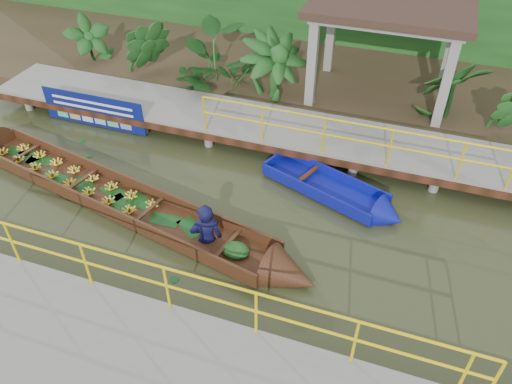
% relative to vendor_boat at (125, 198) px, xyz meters
% --- Properties ---
extents(ground, '(80.00, 80.00, 0.00)m').
position_rel_vendor_boat_xyz_m(ground, '(1.79, 0.34, -0.27)').
color(ground, '#2B2F17').
rests_on(ground, ground).
extents(land_strip, '(30.00, 8.00, 0.45)m').
position_rel_vendor_boat_xyz_m(land_strip, '(1.79, 7.84, -0.05)').
color(land_strip, '#362C1B').
rests_on(land_strip, ground).
extents(far_dock, '(16.00, 2.06, 1.66)m').
position_rel_vendor_boat_xyz_m(far_dock, '(1.81, 3.76, 0.20)').
color(far_dock, gray).
rests_on(far_dock, ground).
extents(near_dock, '(18.00, 2.40, 1.73)m').
position_rel_vendor_boat_xyz_m(near_dock, '(2.79, -3.86, 0.03)').
color(near_dock, gray).
rests_on(near_dock, ground).
extents(pavilion, '(4.40, 3.00, 3.00)m').
position_rel_vendor_boat_xyz_m(pavilion, '(4.79, 6.64, 2.54)').
color(pavilion, gray).
rests_on(pavilion, ground).
extents(vendor_boat, '(10.58, 3.21, 2.38)m').
position_rel_vendor_boat_xyz_m(vendor_boat, '(0.00, 0.00, 0.00)').
color(vendor_boat, '#32180D').
rests_on(vendor_boat, ground).
extents(moored_blue_boat, '(3.73, 2.13, 0.87)m').
position_rel_vendor_boat_xyz_m(moored_blue_boat, '(5.08, 1.81, -0.12)').
color(moored_blue_boat, '#0C118B').
rests_on(moored_blue_boat, ground).
extents(blue_banner, '(3.23, 0.04, 1.01)m').
position_rel_vendor_boat_xyz_m(blue_banner, '(-2.66, 2.81, 0.28)').
color(blue_banner, navy).
rests_on(blue_banner, ground).
extents(tropical_plants, '(14.41, 1.41, 1.77)m').
position_rel_vendor_boat_xyz_m(tropical_plants, '(1.55, 5.64, 1.06)').
color(tropical_plants, '#154014').
rests_on(tropical_plants, ground).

